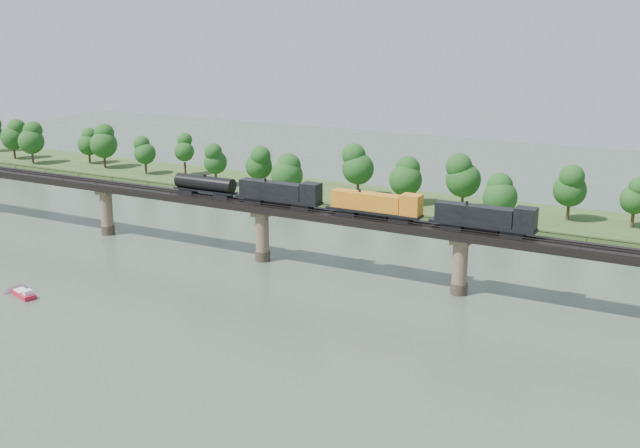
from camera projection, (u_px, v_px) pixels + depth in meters
The scene contains 7 objects.
ground at pixel (164, 309), 131.14m from camera, with size 400.00×400.00×0.00m, color #384838.
far_bank at pixel (380, 200), 203.06m from camera, with size 300.00×24.00×1.60m, color #2F491D.
bridge at pixel (262, 234), 155.19m from camera, with size 236.00×30.00×11.50m.
bridge_superstructure at pixel (262, 202), 153.56m from camera, with size 220.00×4.90×0.75m.
far_treeline at pixel (343, 169), 200.99m from camera, with size 289.06×17.54×13.60m.
freight_train at pixel (341, 201), 145.07m from camera, with size 72.94×2.84×5.02m.
motorboat at pixel (24, 294), 136.56m from camera, with size 6.03×3.75×1.59m.
Camera 1 is at (81.41, -95.90, 47.11)m, focal length 45.00 mm.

